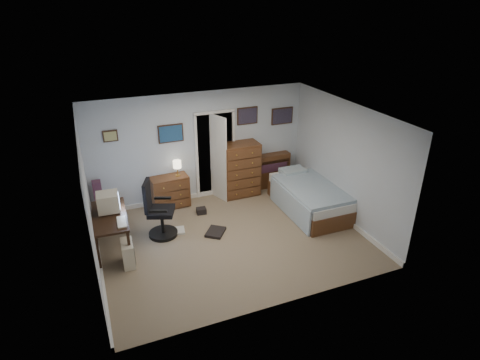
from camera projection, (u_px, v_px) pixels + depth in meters
name	position (u px, v px, depth m)	size (l,w,h in m)	color
floor	(232.00, 239.00, 7.92)	(5.00, 4.00, 0.02)	gray
computer_desk	(105.00, 224.00, 7.30)	(0.66, 1.34, 0.76)	black
crt_monitor	(108.00, 202.00, 7.31)	(0.41, 0.38, 0.36)	beige
keyboard	(122.00, 222.00, 7.02)	(0.15, 0.40, 0.02)	beige
pc_tower	(128.00, 253.00, 7.09)	(0.23, 0.43, 0.45)	beige
office_chair	(158.00, 215.00, 7.85)	(0.74, 0.74, 1.19)	black
media_stack	(99.00, 200.00, 8.44)	(0.18, 0.18, 0.89)	maroon
low_dresser	(170.00, 192.00, 8.99)	(0.82, 0.41, 0.73)	brown
table_lamp	(177.00, 165.00, 8.79)	(0.19, 0.19, 0.35)	gold
doorway	(211.00, 151.00, 9.52)	(0.96, 1.12, 2.05)	black
tall_dresser	(240.00, 169.00, 9.41)	(0.88, 0.51, 1.29)	brown
headboard_bookcase	(271.00, 170.00, 9.89)	(0.95, 0.26, 0.85)	brown
bed	(308.00, 197.00, 8.84)	(1.13, 2.08, 0.68)	brown
wall_posters	(224.00, 123.00, 9.03)	(4.38, 0.04, 0.60)	#331E11
floor_clutter	(201.00, 226.00, 8.29)	(1.16, 1.23, 0.13)	silver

